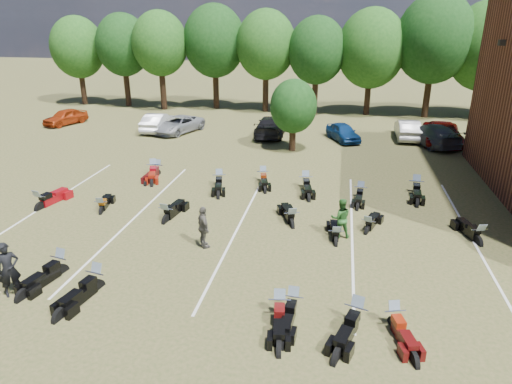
% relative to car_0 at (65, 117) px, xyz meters
% --- Properties ---
extents(ground, '(160.00, 160.00, 0.00)m').
position_rel_car_0_xyz_m(ground, '(22.18, -20.00, -0.67)').
color(ground, brown).
rests_on(ground, ground).
extents(car_0, '(2.83, 4.26, 1.35)m').
position_rel_car_0_xyz_m(car_0, '(0.00, 0.00, 0.00)').
color(car_0, '#922C0D').
rests_on(car_0, ground).
extents(car_1, '(1.72, 4.51, 1.47)m').
position_rel_car_0_xyz_m(car_1, '(8.74, -0.74, 0.06)').
color(car_1, silver).
rests_on(car_1, ground).
extents(car_2, '(3.71, 5.22, 1.32)m').
position_rel_car_0_xyz_m(car_2, '(10.59, -1.00, -0.01)').
color(car_2, gray).
rests_on(car_2, ground).
extents(car_3, '(2.21, 5.35, 1.55)m').
position_rel_car_0_xyz_m(car_3, '(18.10, -0.66, 0.10)').
color(car_3, black).
rests_on(car_3, ground).
extents(car_4, '(2.99, 4.10, 1.30)m').
position_rel_car_0_xyz_m(car_4, '(23.65, -1.12, -0.02)').
color(car_4, navy).
rests_on(car_4, ground).
extents(car_5, '(1.60, 4.50, 1.48)m').
position_rel_car_0_xyz_m(car_5, '(28.47, 0.32, 0.07)').
color(car_5, '#A5A4A0').
rests_on(car_5, ground).
extents(car_6, '(2.98, 5.68, 1.53)m').
position_rel_car_0_xyz_m(car_6, '(30.79, -0.79, 0.09)').
color(car_6, '#530404').
rests_on(car_6, ground).
extents(car_7, '(4.10, 5.76, 1.55)m').
position_rel_car_0_xyz_m(car_7, '(29.93, -1.25, 0.10)').
color(car_7, '#3C3C41').
rests_on(car_7, ground).
extents(person_black, '(0.81, 0.83, 1.93)m').
position_rel_car_0_xyz_m(person_black, '(12.82, -23.91, 0.29)').
color(person_black, black).
rests_on(person_black, ground).
extents(person_green, '(0.96, 0.81, 1.75)m').
position_rel_car_0_xyz_m(person_green, '(23.64, -17.51, 0.20)').
color(person_green, '#255A21').
rests_on(person_green, ground).
extents(person_grey, '(0.97, 1.10, 1.79)m').
position_rel_car_0_xyz_m(person_grey, '(18.23, -19.48, 0.22)').
color(person_grey, '#4E4B43').
rests_on(person_grey, ground).
extents(motorcycle_1, '(1.21, 2.49, 1.33)m').
position_rel_car_0_xyz_m(motorcycle_1, '(13.63, -22.40, -0.67)').
color(motorcycle_1, black).
rests_on(motorcycle_1, ground).
extents(motorcycle_2, '(1.20, 2.52, 1.35)m').
position_rel_car_0_xyz_m(motorcycle_2, '(15.46, -23.12, -0.67)').
color(motorcycle_2, black).
rests_on(motorcycle_2, ground).
extents(motorcycle_3, '(0.84, 2.22, 1.22)m').
position_rel_car_0_xyz_m(motorcycle_3, '(22.25, -23.19, -0.67)').
color(motorcycle_3, black).
rests_on(motorcycle_3, ground).
extents(motorcycle_4, '(1.46, 2.50, 1.33)m').
position_rel_car_0_xyz_m(motorcycle_4, '(24.20, -23.48, -0.67)').
color(motorcycle_4, black).
rests_on(motorcycle_4, ground).
extents(motorcycle_5, '(1.00, 2.34, 1.26)m').
position_rel_car_0_xyz_m(motorcycle_5, '(21.86, -23.46, -0.67)').
color(motorcycle_5, black).
rests_on(motorcycle_5, ground).
extents(motorcycle_6, '(1.23, 2.24, 1.19)m').
position_rel_car_0_xyz_m(motorcycle_6, '(25.34, -23.36, -0.67)').
color(motorcycle_6, '#420909').
rests_on(motorcycle_6, ground).
extents(motorcycle_7, '(1.29, 2.64, 1.41)m').
position_rel_car_0_xyz_m(motorcycle_7, '(9.22, -17.14, -0.67)').
color(motorcycle_7, maroon).
rests_on(motorcycle_7, ground).
extents(motorcycle_8, '(1.06, 2.12, 1.13)m').
position_rel_car_0_xyz_m(motorcycle_8, '(12.36, -17.00, -0.67)').
color(motorcycle_8, black).
rests_on(motorcycle_8, ground).
extents(motorcycle_9, '(1.06, 2.44, 1.32)m').
position_rel_car_0_xyz_m(motorcycle_9, '(15.80, -17.41, -0.67)').
color(motorcycle_9, black).
rests_on(motorcycle_9, ground).
extents(motorcycle_10, '(1.46, 2.42, 1.29)m').
position_rel_car_0_xyz_m(motorcycle_10, '(21.51, -16.82, -0.67)').
color(motorcycle_10, black).
rests_on(motorcycle_10, ground).
extents(motorcycle_11, '(0.86, 2.16, 1.17)m').
position_rel_car_0_xyz_m(motorcycle_11, '(23.49, -18.19, -0.67)').
color(motorcycle_11, black).
rests_on(motorcycle_11, ground).
extents(motorcycle_12, '(1.31, 2.15, 1.14)m').
position_rel_car_0_xyz_m(motorcycle_12, '(24.83, -16.88, -0.67)').
color(motorcycle_12, black).
rests_on(motorcycle_12, ground).
extents(motorcycle_13, '(1.36, 2.42, 1.29)m').
position_rel_car_0_xyz_m(motorcycle_13, '(29.29, -17.09, -0.67)').
color(motorcycle_13, black).
rests_on(motorcycle_13, ground).
extents(motorcycle_14, '(0.75, 2.30, 1.28)m').
position_rel_car_0_xyz_m(motorcycle_14, '(12.92, -11.27, -0.67)').
color(motorcycle_14, '#44090C').
rests_on(motorcycle_14, ground).
extents(motorcycle_15, '(1.52, 2.55, 1.36)m').
position_rel_car_0_xyz_m(motorcycle_15, '(12.69, -11.33, -0.67)').
color(motorcycle_15, maroon).
rests_on(motorcycle_15, ground).
extents(motorcycle_16, '(1.27, 2.48, 1.32)m').
position_rel_car_0_xyz_m(motorcycle_16, '(16.99, -12.40, -0.67)').
color(motorcycle_16, black).
rests_on(motorcycle_16, ground).
extents(motorcycle_17, '(1.21, 2.36, 1.26)m').
position_rel_car_0_xyz_m(motorcycle_17, '(19.26, -11.27, -0.67)').
color(motorcycle_17, black).
rests_on(motorcycle_17, ground).
extents(motorcycle_18, '(1.19, 2.52, 1.35)m').
position_rel_car_0_xyz_m(motorcycle_18, '(21.72, -11.88, -0.67)').
color(motorcycle_18, black).
rests_on(motorcycle_18, ground).
extents(motorcycle_19, '(0.89, 2.22, 1.21)m').
position_rel_car_0_xyz_m(motorcycle_19, '(24.62, -12.77, -0.67)').
color(motorcycle_19, black).
rests_on(motorcycle_19, ground).
extents(motorcycle_20, '(1.00, 2.54, 1.38)m').
position_rel_car_0_xyz_m(motorcycle_20, '(27.54, -11.56, -0.67)').
color(motorcycle_20, black).
rests_on(motorcycle_20, ground).
extents(tree_line, '(56.00, 6.00, 9.79)m').
position_rel_car_0_xyz_m(tree_line, '(21.18, 9.00, 5.64)').
color(tree_line, black).
rests_on(tree_line, ground).
extents(young_tree_midfield, '(3.20, 3.20, 4.70)m').
position_rel_car_0_xyz_m(young_tree_midfield, '(20.18, -4.50, 2.42)').
color(young_tree_midfield, black).
rests_on(young_tree_midfield, ground).
extents(parking_lines, '(20.10, 14.00, 0.01)m').
position_rel_car_0_xyz_m(parking_lines, '(19.18, -17.00, -0.67)').
color(parking_lines, silver).
rests_on(parking_lines, ground).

